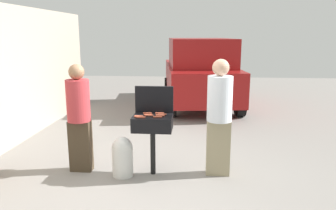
# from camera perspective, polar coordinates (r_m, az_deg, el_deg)

# --- Properties ---
(ground_plane) EXTENTS (24.00, 24.00, 0.00)m
(ground_plane) POSITION_cam_1_polar(r_m,az_deg,el_deg) (5.26, -3.62, -11.92)
(ground_plane) COLOR gray
(house_wall_side) EXTENTS (0.24, 8.00, 2.70)m
(house_wall_side) POSITION_cam_1_polar(r_m,az_deg,el_deg) (6.83, -27.19, 4.17)
(house_wall_side) COLOR #B2A893
(house_wall_side) RESTS_ON ground
(bbq_grill) EXTENTS (0.60, 0.44, 0.94)m
(bbq_grill) POSITION_cam_1_polar(r_m,az_deg,el_deg) (5.01, -2.68, -3.50)
(bbq_grill) COLOR black
(bbq_grill) RESTS_ON ground
(grill_lid_open) EXTENTS (0.60, 0.05, 0.42)m
(grill_lid_open) POSITION_cam_1_polar(r_m,az_deg,el_deg) (5.14, -2.40, 0.97)
(grill_lid_open) COLOR black
(grill_lid_open) RESTS_ON bbq_grill
(hot_dog_0) EXTENTS (0.13, 0.03, 0.03)m
(hot_dog_0) POSITION_cam_1_polar(r_m,az_deg,el_deg) (5.09, -3.61, -1.43)
(hot_dog_0) COLOR #B74C33
(hot_dog_0) RESTS_ON bbq_grill
(hot_dog_1) EXTENTS (0.13, 0.04, 0.03)m
(hot_dog_1) POSITION_cam_1_polar(r_m,az_deg,el_deg) (5.00, -3.47, -1.70)
(hot_dog_1) COLOR #AD4228
(hot_dog_1) RESTS_ON bbq_grill
(hot_dog_2) EXTENTS (0.13, 0.04, 0.03)m
(hot_dog_2) POSITION_cam_1_polar(r_m,az_deg,el_deg) (4.89, -5.14, -2.03)
(hot_dog_2) COLOR #B74C33
(hot_dog_2) RESTS_ON bbq_grill
(hot_dog_3) EXTENTS (0.13, 0.04, 0.03)m
(hot_dog_3) POSITION_cam_1_polar(r_m,az_deg,el_deg) (4.94, -1.35, -1.83)
(hot_dog_3) COLOR #B74C33
(hot_dog_3) RESTS_ON bbq_grill
(hot_dog_4) EXTENTS (0.13, 0.03, 0.03)m
(hot_dog_4) POSITION_cam_1_polar(r_m,az_deg,el_deg) (4.85, -4.72, -2.14)
(hot_dog_4) COLOR #B74C33
(hot_dog_4) RESTS_ON bbq_grill
(hot_dog_5) EXTENTS (0.13, 0.04, 0.03)m
(hot_dog_5) POSITION_cam_1_polar(r_m,az_deg,el_deg) (4.92, -5.06, -1.94)
(hot_dog_5) COLOR #C6593D
(hot_dog_5) RESTS_ON bbq_grill
(hot_dog_6) EXTENTS (0.13, 0.04, 0.03)m
(hot_dog_6) POSITION_cam_1_polar(r_m,az_deg,el_deg) (4.86, -1.82, -2.07)
(hot_dog_6) COLOR #B74C33
(hot_dog_6) RESTS_ON bbq_grill
(hot_dog_7) EXTENTS (0.13, 0.04, 0.03)m
(hot_dog_7) POSITION_cam_1_polar(r_m,az_deg,el_deg) (4.96, -3.30, -1.80)
(hot_dog_7) COLOR #C6593D
(hot_dog_7) RESTS_ON bbq_grill
(hot_dog_8) EXTENTS (0.13, 0.04, 0.03)m
(hot_dog_8) POSITION_cam_1_polar(r_m,az_deg,el_deg) (5.02, -1.04, -1.62)
(hot_dog_8) COLOR #B74C33
(hot_dog_8) RESTS_ON bbq_grill
(hot_dog_9) EXTENTS (0.13, 0.03, 0.03)m
(hot_dog_9) POSITION_cam_1_polar(r_m,az_deg,el_deg) (5.09, -1.49, -1.41)
(hot_dog_9) COLOR #B74C33
(hot_dog_9) RESTS_ON bbq_grill
(hot_dog_10) EXTENTS (0.13, 0.04, 0.03)m
(hot_dog_10) POSITION_cam_1_polar(r_m,az_deg,el_deg) (4.98, -1.40, -1.74)
(hot_dog_10) COLOR #C6593D
(hot_dog_10) RESTS_ON bbq_grill
(propane_tank) EXTENTS (0.32, 0.32, 0.62)m
(propane_tank) POSITION_cam_1_polar(r_m,az_deg,el_deg) (5.14, -7.91, -8.74)
(propane_tank) COLOR silver
(propane_tank) RESTS_ON ground
(person_left) EXTENTS (0.36, 0.36, 1.71)m
(person_left) POSITION_cam_1_polar(r_m,az_deg,el_deg) (5.29, -15.22, -1.57)
(person_left) COLOR #3F3323
(person_left) RESTS_ON ground
(person_right) EXTENTS (0.38, 0.38, 1.80)m
(person_right) POSITION_cam_1_polar(r_m,az_deg,el_deg) (5.01, 8.90, -1.48)
(person_right) COLOR gray
(person_right) RESTS_ON ground
(parked_minivan) EXTENTS (2.45, 4.59, 2.02)m
(parked_minivan) POSITION_cam_1_polar(r_m,az_deg,el_deg) (10.03, 5.48, 5.76)
(parked_minivan) COLOR maroon
(parked_minivan) RESTS_ON ground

